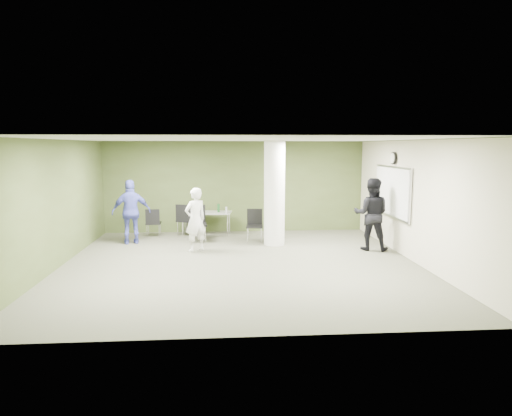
{
  "coord_description": "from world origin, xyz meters",
  "views": [
    {
      "loc": [
        -0.4,
        -10.08,
        2.66
      ],
      "look_at": [
        0.43,
        1.0,
        1.14
      ],
      "focal_mm": 32.0,
      "sensor_mm": 36.0,
      "label": 1
    }
  ],
  "objects": [
    {
      "name": "wall_back",
      "position": [
        0.0,
        4.0,
        1.4
      ],
      "size": [
        8.0,
        2.8,
        0.02
      ],
      "primitive_type": "cube",
      "rotation": [
        1.57,
        0.0,
        0.0
      ],
      "color": "#414D24",
      "rests_on": "floor"
    },
    {
      "name": "wall_clock",
      "position": [
        3.92,
        1.2,
        2.35
      ],
      "size": [
        0.06,
        0.32,
        0.32
      ],
      "color": "black",
      "rests_on": "wall_right_cream"
    },
    {
      "name": "column",
      "position": [
        1.0,
        2.0,
        1.4
      ],
      "size": [
        0.56,
        0.56,
        2.8
      ],
      "primitive_type": "cylinder",
      "color": "silver",
      "rests_on": "floor"
    },
    {
      "name": "wall_left",
      "position": [
        -4.0,
        0.0,
        1.4
      ],
      "size": [
        0.02,
        8.0,
        2.8
      ],
      "primitive_type": "cube",
      "color": "#414D24",
      "rests_on": "floor"
    },
    {
      "name": "chair_back_right",
      "position": [
        -1.49,
        3.27,
        0.56
      ],
      "size": [
        0.63,
        0.63,
        0.97
      ],
      "rotation": [
        0.0,
        0.0,
        2.75
      ],
      "color": "black",
      "rests_on": "floor"
    },
    {
      "name": "chair_table_right",
      "position": [
        0.5,
        2.45,
        0.53
      ],
      "size": [
        0.49,
        0.49,
        0.91
      ],
      "rotation": [
        0.0,
        0.0,
        -0.1
      ],
      "color": "black",
      "rests_on": "floor"
    },
    {
      "name": "ceiling",
      "position": [
        0.0,
        0.0,
        2.8
      ],
      "size": [
        8.0,
        8.0,
        0.0
      ],
      "primitive_type": "plane",
      "rotation": [
        3.14,
        0.0,
        0.0
      ],
      "color": "white",
      "rests_on": "wall_back"
    },
    {
      "name": "whiteboard",
      "position": [
        3.92,
        1.2,
        1.5
      ],
      "size": [
        0.05,
        2.3,
        1.3
      ],
      "color": "silver",
      "rests_on": "wall_right_cream"
    },
    {
      "name": "floor",
      "position": [
        0.0,
        0.0,
        0.0
      ],
      "size": [
        8.0,
        8.0,
        0.0
      ],
      "primitive_type": "plane",
      "color": "#4A4B3B",
      "rests_on": "ground"
    },
    {
      "name": "chair_back_left",
      "position": [
        -2.42,
        3.22,
        0.49
      ],
      "size": [
        0.43,
        0.43,
        0.84
      ],
      "rotation": [
        0.0,
        0.0,
        3.17
      ],
      "color": "black",
      "rests_on": "floor"
    },
    {
      "name": "folding_table",
      "position": [
        -0.86,
        3.45,
        0.65
      ],
      "size": [
        1.55,
        0.82,
        0.95
      ],
      "rotation": [
        0.0,
        0.0,
        -0.12
      ],
      "color": "gray",
      "rests_on": "floor"
    },
    {
      "name": "woman_white",
      "position": [
        -1.08,
        1.35,
        0.81
      ],
      "size": [
        0.71,
        0.66,
        1.62
      ],
      "primitive_type": "imported",
      "rotation": [
        0.0,
        0.0,
        3.75
      ],
      "color": "white",
      "rests_on": "floor"
    },
    {
      "name": "wall_right_cream",
      "position": [
        4.0,
        0.0,
        1.4
      ],
      "size": [
        0.02,
        8.0,
        2.8
      ],
      "primitive_type": "cube",
      "color": "beige",
      "rests_on": "floor"
    },
    {
      "name": "man_black",
      "position": [
        3.4,
        1.18,
        0.93
      ],
      "size": [
        1.08,
        0.96,
        1.85
      ],
      "primitive_type": "imported",
      "rotation": [
        0.0,
        0.0,
        2.81
      ],
      "color": "black",
      "rests_on": "floor"
    },
    {
      "name": "wastebasket",
      "position": [
        -1.23,
        3.56,
        0.15
      ],
      "size": [
        0.26,
        0.26,
        0.3
      ],
      "primitive_type": "cylinder",
      "color": "#4C4C4C",
      "rests_on": "floor"
    },
    {
      "name": "chair_table_left",
      "position": [
        -1.11,
        2.55,
        0.59
      ],
      "size": [
        0.55,
        0.55,
        1.01
      ],
      "rotation": [
        0.0,
        0.0,
        0.1
      ],
      "color": "black",
      "rests_on": "floor"
    },
    {
      "name": "man_blue",
      "position": [
        -2.87,
        2.4,
        0.88
      ],
      "size": [
        1.1,
        0.67,
        1.75
      ],
      "primitive_type": "imported",
      "rotation": [
        0.0,
        0.0,
        3.4
      ],
      "color": "#444CAA",
      "rests_on": "floor"
    }
  ]
}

